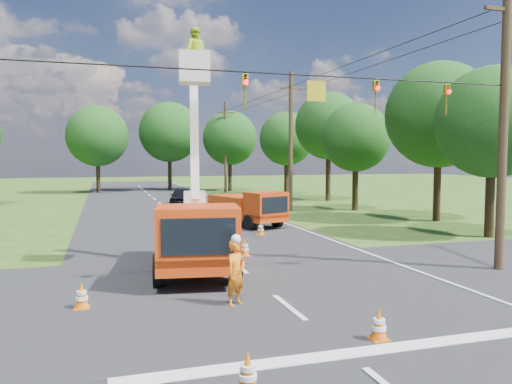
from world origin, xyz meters
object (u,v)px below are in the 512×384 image
object	(u,v)px
tree_right_a	(492,122)
tree_right_c	(356,138)
traffic_cone_3	(261,228)
pole_right_mid	(291,140)
tree_far_c	(230,138)
traffic_cone_0	(248,372)
tree_far_a	(97,136)
pole_right_far	(225,146)
ground_worker	(236,273)
traffic_cone_4	(82,296)
traffic_cone_7	(261,217)
distant_car	(181,196)
tree_right_b	(439,115)
traffic_cone_1	(379,325)
tree_right_e	(286,139)
pole_right_near	(504,121)
bucket_truck	(196,221)
traffic_cone_2	(245,248)
tree_right_d	(329,126)
tree_far_b	(169,132)
second_truck	(248,207)

from	to	relation	value
tree_right_a	tree_right_c	distance (m)	13.01
traffic_cone_3	pole_right_mid	bearing A→B (deg)	61.73
traffic_cone_3	tree_far_c	xyz separation A→B (m)	(6.57, 32.35, 5.70)
traffic_cone_0	tree_far_a	bearing A→B (deg)	93.15
pole_right_far	tree_far_a	bearing A→B (deg)	167.47
ground_worker	traffic_cone_4	size ratio (longest dim) A/B	2.45
traffic_cone_3	traffic_cone_7	xyz separation A→B (m)	(1.47, 4.62, 0.00)
distant_car	tree_right_c	distance (m)	14.73
tree_far_c	ground_worker	bearing A→B (deg)	-103.90
tree_right_b	tree_far_c	bearing A→B (deg)	100.39
tree_right_a	tree_far_a	size ratio (longest dim) A/B	0.87
traffic_cone_1	tree_right_e	bearing A→B (deg)	72.13
distant_car	traffic_cone_3	world-z (taller)	distant_car
tree_right_e	tree_right_a	bearing A→B (deg)	-90.59
distant_car	pole_right_far	size ratio (longest dim) A/B	0.41
pole_right_near	bucket_truck	bearing A→B (deg)	164.12
traffic_cone_2	tree_right_d	bearing A→B (deg)	57.68
traffic_cone_1	tree_right_e	size ratio (longest dim) A/B	0.08
pole_right_near	tree_right_c	distance (m)	19.57
traffic_cone_0	pole_right_near	distance (m)	13.28
pole_right_mid	traffic_cone_4	bearing A→B (deg)	-123.54
traffic_cone_0	tree_far_b	size ratio (longest dim) A/B	0.07
distant_car	tree_right_c	world-z (taller)	tree_right_c
traffic_cone_4	traffic_cone_3	bearing A→B (deg)	51.67
tree_far_a	pole_right_near	bearing A→B (deg)	-72.57
second_truck	traffic_cone_4	size ratio (longest dim) A/B	8.07
traffic_cone_4	tree_right_b	distance (m)	24.43
distant_car	pole_right_near	world-z (taller)	pole_right_near
traffic_cone_4	tree_far_b	size ratio (longest dim) A/B	0.07
traffic_cone_3	tree_right_e	bearing A→B (deg)	66.80
traffic_cone_3	pole_right_far	bearing A→B (deg)	79.61
tree_far_a	second_truck	bearing A→B (deg)	-74.44
second_truck	ground_worker	world-z (taller)	second_truck
traffic_cone_2	tree_right_a	xyz separation A→B (m)	(12.75, 1.21, 5.20)
bucket_truck	tree_right_a	xyz separation A→B (m)	(15.02, 3.15, 3.82)
second_truck	tree_right_e	distance (m)	24.67
tree_right_b	pole_right_near	bearing A→B (deg)	-118.44
second_truck	traffic_cone_7	xyz separation A→B (m)	(1.10, 1.08, -0.69)
traffic_cone_1	tree_right_b	bearing A→B (deg)	50.01
traffic_cone_4	tree_far_c	xyz separation A→B (m)	(14.59, 42.50, 5.70)
traffic_cone_3	tree_right_d	bearing A→B (deg)	55.63
tree_right_d	distant_car	bearing A→B (deg)	-178.90
traffic_cone_4	tree_far_a	bearing A→B (deg)	89.88
second_truck	tree_right_e	xyz separation A→B (m)	(10.50, 21.81, 4.76)
traffic_cone_0	traffic_cone_3	size ratio (longest dim) A/B	1.00
traffic_cone_7	tree_far_b	world-z (taller)	tree_far_b
pole_right_mid	tree_right_d	size ratio (longest dim) A/B	1.03
pole_right_mid	tree_right_c	distance (m)	4.81
traffic_cone_7	tree_right_d	bearing A→B (deg)	50.74
traffic_cone_1	pole_right_near	xyz separation A→B (m)	(7.49, 4.68, 4.75)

